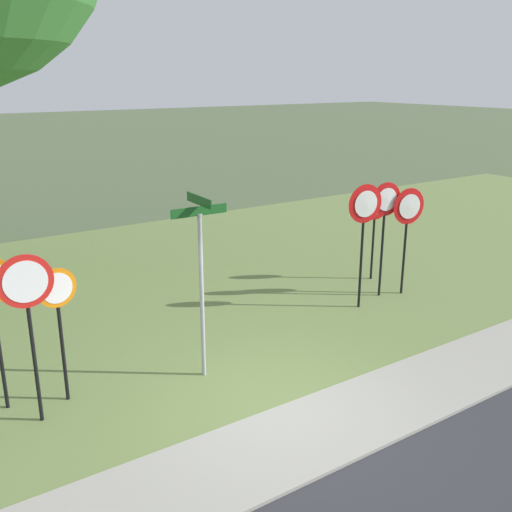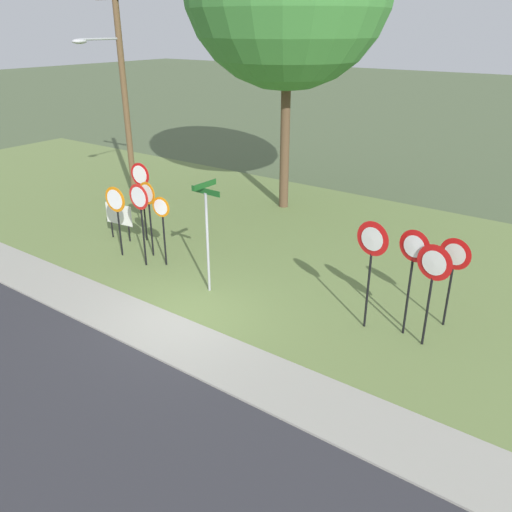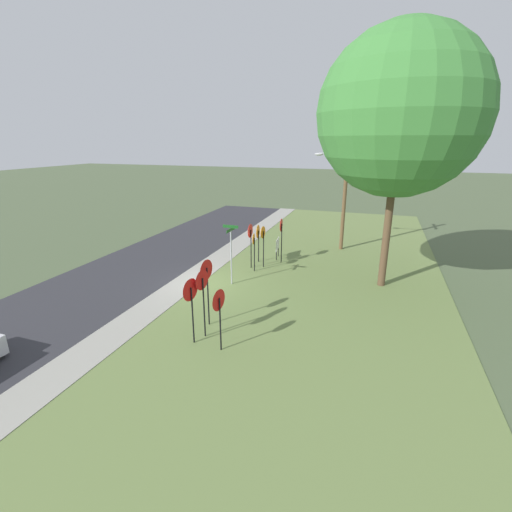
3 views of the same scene
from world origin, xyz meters
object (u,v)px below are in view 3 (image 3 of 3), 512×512
object	(u,v)px
yield_sign_far_left	(202,287)
notice_board	(278,245)
yield_sign_near_left	(206,276)
utility_pole	(344,179)
stop_sign_near_right	(250,236)
yield_sign_far_right	(191,295)
stop_sign_far_left	(263,238)
stop_sign_far_center	(254,245)
yield_sign_near_right	(219,306)
street_name_post	(231,250)
oak_tree_left	(400,114)
stop_sign_far_right	(281,231)
stop_sign_near_left	(258,235)

from	to	relation	value
yield_sign_far_left	notice_board	size ratio (longest dim) A/B	2.11
yield_sign_near_left	utility_pole	bearing A→B (deg)	171.59
stop_sign_near_right	notice_board	bearing A→B (deg)	156.52
yield_sign_far_right	notice_board	xyz separation A→B (m)	(-10.57, 0.28, -1.03)
stop_sign_far_left	utility_pole	xyz separation A→B (m)	(-5.16, 3.77, 2.93)
stop_sign_far_center	yield_sign_far_left	size ratio (longest dim) A/B	0.82
stop_sign_near_right	yield_sign_near_right	xyz separation A→B (m)	(8.46, 1.84, -0.18)
yield_sign_near_left	street_name_post	size ratio (longest dim) A/B	0.88
stop_sign_far_center	oak_tree_left	size ratio (longest dim) A/B	0.18
stop_sign_near_right	yield_sign_far_left	world-z (taller)	yield_sign_far_left
notice_board	stop_sign_far_right	bearing A→B (deg)	21.98
stop_sign_near_right	stop_sign_far_right	bearing A→B (deg)	136.46
oak_tree_left	stop_sign_far_right	bearing A→B (deg)	-107.55
stop_sign_far_center	notice_board	xyz separation A→B (m)	(-2.72, 0.62, -0.71)
yield_sign_far_left	utility_pole	distance (m)	14.03
yield_sign_near_right	yield_sign_far_left	distance (m)	1.18
stop_sign_near_left	stop_sign_near_right	bearing A→B (deg)	-7.64
yield_sign_near_right	utility_pole	size ratio (longest dim) A/B	0.26
yield_sign_far_right	notice_board	bearing A→B (deg)	-171.35
street_name_post	oak_tree_left	distance (m)	9.91
yield_sign_near_left	yield_sign_far_right	xyz separation A→B (m)	(1.41, 0.07, -0.19)
stop_sign_far_center	yield_sign_near_left	bearing A→B (deg)	-5.14
yield_sign_far_right	stop_sign_far_center	bearing A→B (deg)	-167.37
stop_sign_near_right	stop_sign_far_left	bearing A→B (deg)	119.12
stop_sign_far_center	yield_sign_far_right	xyz separation A→B (m)	(7.84, 0.34, 0.32)
stop_sign_far_left	yield_sign_far_left	xyz separation A→B (m)	(8.15, 0.26, 0.23)
oak_tree_left	yield_sign_far_left	bearing A→B (deg)	-40.20
oak_tree_left	utility_pole	bearing A→B (deg)	-154.73
stop_sign_near_right	utility_pole	bearing A→B (deg)	141.72
stop_sign_near_left	stop_sign_far_center	world-z (taller)	stop_sign_near_left
street_name_post	stop_sign_near_left	bearing A→B (deg)	179.09
stop_sign_near_left	yield_sign_far_right	distance (m)	9.52
stop_sign_far_left	oak_tree_left	distance (m)	9.19
stop_sign_near_right	oak_tree_left	bearing A→B (deg)	87.51
stop_sign_far_center	yield_sign_near_right	world-z (taller)	yield_sign_near_right
stop_sign_far_right	notice_board	xyz separation A→B (m)	(-0.77, -0.42, -1.13)
stop_sign_far_left	yield_sign_near_left	world-z (taller)	yield_sign_near_left
yield_sign_near_left	stop_sign_far_right	bearing A→B (deg)	-176.77
stop_sign_far_left	yield_sign_near_left	size ratio (longest dim) A/B	0.89
stop_sign_near_left	stop_sign_far_right	size ratio (longest dim) A/B	0.84
yield_sign_far_right	street_name_post	distance (m)	5.74
yield_sign_near_right	utility_pole	world-z (taller)	utility_pole
yield_sign_near_left	utility_pole	world-z (taller)	utility_pole
stop_sign_near_left	stop_sign_far_left	world-z (taller)	stop_sign_far_left
yield_sign_far_right	stop_sign_near_left	bearing A→B (deg)	-165.98
stop_sign_far_right	oak_tree_left	xyz separation A→B (m)	(1.83, 5.78, 6.20)
stop_sign_far_right	notice_board	world-z (taller)	stop_sign_far_right
stop_sign_near_right	yield_sign_far_right	xyz separation A→B (m)	(8.33, 0.71, -0.01)
street_name_post	utility_pole	world-z (taller)	utility_pole
stop_sign_far_center	utility_pole	world-z (taller)	utility_pole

